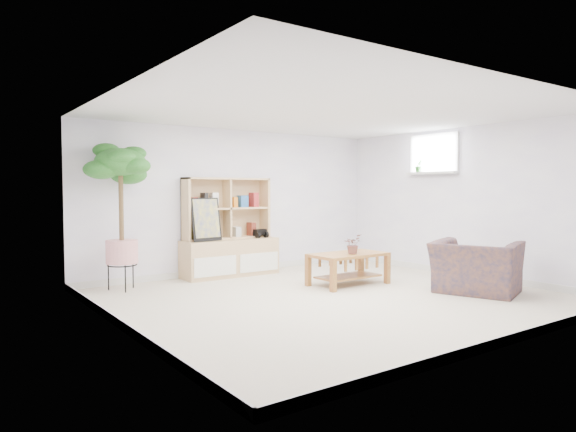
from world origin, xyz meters
TOP-DOWN VIEW (x-y plane):
  - floor at (0.00, 0.00)m, footprint 5.50×5.00m
  - ceiling at (0.00, 0.00)m, footprint 5.50×5.00m
  - walls at (0.00, 0.00)m, footprint 5.51×5.01m
  - baseboard at (0.00, 0.00)m, footprint 5.50×5.00m
  - window at (2.73, 0.60)m, footprint 0.10×0.98m
  - window_sill at (2.67, 0.60)m, footprint 0.14×1.00m
  - storage_unit at (-0.29, 2.24)m, footprint 1.59×0.54m
  - poster at (-0.74, 2.18)m, footprint 0.50×0.15m
  - toy_truck at (0.25, 2.18)m, footprint 0.31×0.23m
  - coffee_table at (0.75, 0.54)m, footprint 1.15×0.64m
  - table_plant at (0.74, 0.44)m, footprint 0.32×0.30m
  - floor_tree at (-2.10, 2.05)m, footprint 1.00×1.00m
  - armchair at (1.75, -0.91)m, footprint 1.26×1.34m
  - sill_plant at (2.67, 0.88)m, footprint 0.14×0.12m

SIDE VIEW (x-z plane):
  - floor at x=0.00m, z-range -0.01..0.01m
  - baseboard at x=0.00m, z-range 0.00..0.10m
  - coffee_table at x=0.75m, z-range 0.00..0.47m
  - armchair at x=1.75m, z-range 0.00..0.80m
  - table_plant at x=0.74m, z-range 0.47..0.75m
  - toy_truck at x=0.25m, z-range 0.60..0.76m
  - storage_unit at x=-0.29m, z-range 0.00..1.59m
  - poster at x=-0.74m, z-range 0.60..1.27m
  - floor_tree at x=-2.10m, z-range 0.00..2.05m
  - walls at x=0.00m, z-range 0.00..2.40m
  - window_sill at x=2.67m, z-range 1.66..1.70m
  - sill_plant at x=2.67m, z-range 1.70..1.92m
  - window at x=2.73m, z-range 1.66..2.34m
  - ceiling at x=0.00m, z-range 2.40..2.40m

